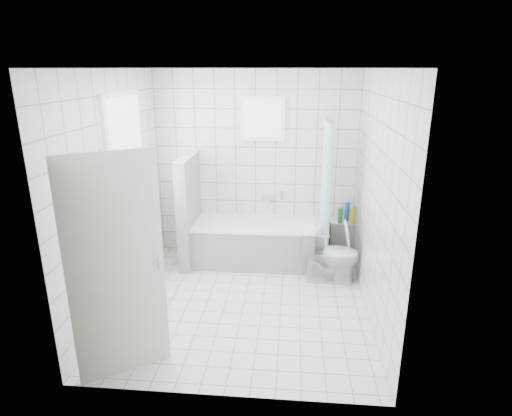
# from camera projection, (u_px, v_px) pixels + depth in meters

# --- Properties ---
(ground) EXTENTS (3.00, 3.00, 0.00)m
(ground) POSITION_uv_depth(u_px,v_px,m) (244.00, 302.00, 4.98)
(ground) COLOR white
(ground) RESTS_ON ground
(ceiling) EXTENTS (3.00, 3.00, 0.00)m
(ceiling) POSITION_uv_depth(u_px,v_px,m) (242.00, 68.00, 4.18)
(ceiling) COLOR white
(ceiling) RESTS_ON ground
(wall_back) EXTENTS (2.80, 0.02, 2.60)m
(wall_back) POSITION_uv_depth(u_px,v_px,m) (256.00, 166.00, 6.00)
(wall_back) COLOR white
(wall_back) RESTS_ON ground
(wall_front) EXTENTS (2.80, 0.02, 2.60)m
(wall_front) POSITION_uv_depth(u_px,v_px,m) (219.00, 253.00, 3.16)
(wall_front) COLOR white
(wall_front) RESTS_ON ground
(wall_left) EXTENTS (0.02, 3.00, 2.60)m
(wall_left) POSITION_uv_depth(u_px,v_px,m) (117.00, 192.00, 4.70)
(wall_left) COLOR white
(wall_left) RESTS_ON ground
(wall_right) EXTENTS (0.02, 3.00, 2.60)m
(wall_right) POSITION_uv_depth(u_px,v_px,m) (376.00, 199.00, 4.46)
(wall_right) COLOR white
(wall_right) RESTS_ON ground
(window_left) EXTENTS (0.01, 0.90, 1.40)m
(window_left) POSITION_uv_depth(u_px,v_px,m) (128.00, 160.00, 4.89)
(window_left) COLOR white
(window_left) RESTS_ON wall_left
(window_back) EXTENTS (0.50, 0.01, 0.50)m
(window_back) POSITION_uv_depth(u_px,v_px,m) (263.00, 119.00, 5.75)
(window_back) COLOR white
(window_back) RESTS_ON wall_back
(window_sill) EXTENTS (0.18, 1.02, 0.08)m
(window_sill) POSITION_uv_depth(u_px,v_px,m) (138.00, 221.00, 5.11)
(window_sill) COLOR white
(window_sill) RESTS_ON wall_left
(door) EXTENTS (0.69, 0.48, 2.00)m
(door) POSITION_uv_depth(u_px,v_px,m) (116.00, 270.00, 3.56)
(door) COLOR silver
(door) RESTS_ON ground
(bathtub) EXTENTS (1.82, 0.77, 0.58)m
(bathtub) POSITION_uv_depth(u_px,v_px,m) (260.00, 243.00, 5.95)
(bathtub) COLOR white
(bathtub) RESTS_ON ground
(partition_wall) EXTENTS (0.15, 0.85, 1.50)m
(partition_wall) POSITION_uv_depth(u_px,v_px,m) (189.00, 210.00, 5.84)
(partition_wall) COLOR white
(partition_wall) RESTS_ON ground
(tiled_ledge) EXTENTS (0.40, 0.24, 0.55)m
(tiled_ledge) POSITION_uv_depth(u_px,v_px,m) (344.00, 240.00, 6.10)
(tiled_ledge) COLOR white
(tiled_ledge) RESTS_ON ground
(toilet) EXTENTS (0.73, 0.45, 0.72)m
(toilet) POSITION_uv_depth(u_px,v_px,m) (331.00, 254.00, 5.40)
(toilet) COLOR white
(toilet) RESTS_ON ground
(curtain_rod) EXTENTS (0.02, 0.80, 0.02)m
(curtain_rod) POSITION_uv_depth(u_px,v_px,m) (329.00, 119.00, 5.33)
(curtain_rod) COLOR silver
(curtain_rod) RESTS_ON wall_back
(shower_curtain) EXTENTS (0.14, 0.48, 1.78)m
(shower_curtain) POSITION_uv_depth(u_px,v_px,m) (326.00, 191.00, 5.48)
(shower_curtain) COLOR #52D7F1
(shower_curtain) RESTS_ON curtain_rod
(tub_faucet) EXTENTS (0.18, 0.06, 0.06)m
(tub_faucet) POSITION_uv_depth(u_px,v_px,m) (269.00, 197.00, 6.09)
(tub_faucet) COLOR silver
(tub_faucet) RESTS_ON wall_back
(sill_bottles) EXTENTS (0.17, 0.82, 0.33)m
(sill_bottles) POSITION_uv_depth(u_px,v_px,m) (135.00, 209.00, 4.99)
(sill_bottles) COLOR #D95495
(sill_bottles) RESTS_ON window_sill
(ledge_bottles) EXTENTS (0.22, 0.18, 0.27)m
(ledge_bottles) POSITION_uv_depth(u_px,v_px,m) (345.00, 214.00, 5.96)
(ledge_bottles) COLOR #E91B41
(ledge_bottles) RESTS_ON tiled_ledge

